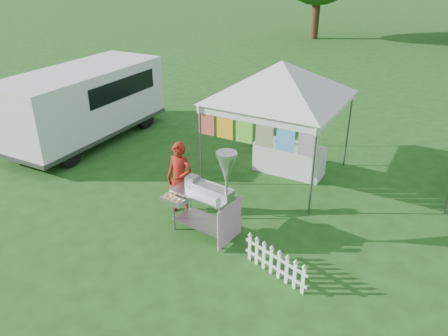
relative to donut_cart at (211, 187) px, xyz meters
The scene contains 7 objects.
ground 1.18m from the donut_cart, 84.43° to the right, with size 120.00×120.00×0.00m, color #224E16.
canopy_main 3.74m from the donut_cart, 89.59° to the left, with size 4.24×4.24×3.45m.
donut_cart is the anchor object (origin of this frame).
vendor 1.23m from the donut_cart, 156.09° to the left, with size 0.61×0.40×1.68m, color maroon.
cargo_van 6.67m from the donut_cart, 155.55° to the left, with size 2.27×5.38×2.22m.
picket_fence 1.91m from the donut_cart, 17.32° to the right, with size 1.38×0.47×0.56m.
display_table 3.63m from the donut_cart, 85.72° to the left, with size 1.80×0.70×0.80m, color white.
Camera 1 is at (3.87, -6.16, 5.24)m, focal length 35.00 mm.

